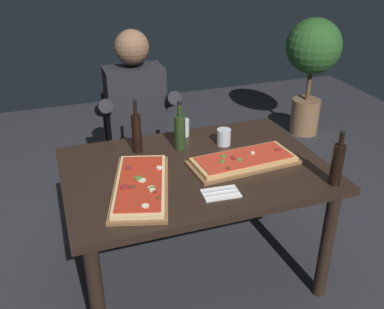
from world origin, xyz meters
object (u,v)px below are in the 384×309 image
tumbler_near_camera (224,138)px  tumbler_far_side (183,129)px  diner_chair (136,147)px  seated_diner (138,120)px  oil_bottle_amber (137,132)px  pizza_rectangular_left (141,185)px  dining_table (195,182)px  wine_bottle_dark (337,163)px  potted_plant_corner (312,58)px  pizza_rectangular_front (244,160)px  vinegar_bottle_green (180,131)px

tumbler_near_camera → tumbler_far_side: size_ratio=0.93×
diner_chair → seated_diner: seated_diner is taller
oil_bottle_amber → seated_diner: size_ratio=0.24×
pizza_rectangular_left → oil_bottle_amber: 0.42m
dining_table → wine_bottle_dark: bearing=-33.3°
oil_bottle_amber → diner_chair: bearing=79.9°
oil_bottle_amber → tumbler_near_camera: oil_bottle_amber is taller
pizza_rectangular_left → wine_bottle_dark: 0.97m
dining_table → wine_bottle_dark: size_ratio=4.87×
wine_bottle_dark → tumbler_near_camera: wine_bottle_dark is taller
pizza_rectangular_left → tumbler_far_side: (0.39, 0.53, 0.03)m
diner_chair → potted_plant_corner: bearing=21.3°
dining_table → oil_bottle_amber: bearing=131.7°
potted_plant_corner → pizza_rectangular_front: bearing=-132.3°
oil_bottle_amber → tumbler_far_side: (0.31, 0.12, -0.07)m
pizza_rectangular_left → seated_diner: (0.18, 0.86, -0.02)m
vinegar_bottle_green → seated_diner: 0.53m
tumbler_far_side → potted_plant_corner: 2.08m
tumbler_near_camera → diner_chair: (-0.40, 0.65, -0.30)m
dining_table → potted_plant_corner: size_ratio=1.21×
diner_chair → wine_bottle_dark: bearing=-59.1°
vinegar_bottle_green → potted_plant_corner: size_ratio=0.25×
potted_plant_corner → seated_diner: bearing=-155.7°
pizza_rectangular_front → pizza_rectangular_left: 0.59m
seated_diner → oil_bottle_amber: bearing=-102.7°
wine_bottle_dark → vinegar_bottle_green: size_ratio=1.00×
dining_table → oil_bottle_amber: size_ratio=4.44×
seated_diner → potted_plant_corner: bearing=24.3°
pizza_rectangular_left → wine_bottle_dark: size_ratio=2.29×
tumbler_near_camera → seated_diner: (-0.40, 0.53, -0.04)m
pizza_rectangular_left → vinegar_bottle_green: bearing=48.4°
tumbler_near_camera → potted_plant_corner: potted_plant_corner is taller
pizza_rectangular_front → tumbler_far_side: size_ratio=5.83×
tumbler_near_camera → seated_diner: 0.67m
oil_bottle_amber → vinegar_bottle_green: oil_bottle_amber is taller
vinegar_bottle_green → pizza_rectangular_front: bearing=-47.2°
vinegar_bottle_green → wine_bottle_dark: bearing=-46.1°
tumbler_near_camera → vinegar_bottle_green: bearing=172.7°
pizza_rectangular_front → pizza_rectangular_left: bearing=-173.4°
vinegar_bottle_green → seated_diner: bearing=105.7°
pizza_rectangular_front → tumbler_near_camera: size_ratio=6.29×
diner_chair → seated_diner: (0.00, -0.12, 0.26)m
wine_bottle_dark → pizza_rectangular_left: bearing=163.6°
tumbler_far_side → wine_bottle_dark: bearing=-56.1°
pizza_rectangular_front → oil_bottle_amber: 0.62m
pizza_rectangular_front → seated_diner: size_ratio=0.46×
dining_table → tumbler_near_camera: 0.35m
tumbler_far_side → diner_chair: (-0.21, 0.45, -0.30)m
wine_bottle_dark → oil_bottle_amber: oil_bottle_amber is taller
vinegar_bottle_green → potted_plant_corner: (1.77, 1.36, -0.08)m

